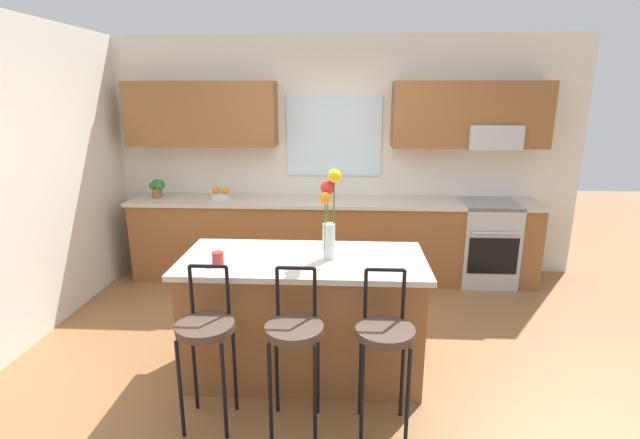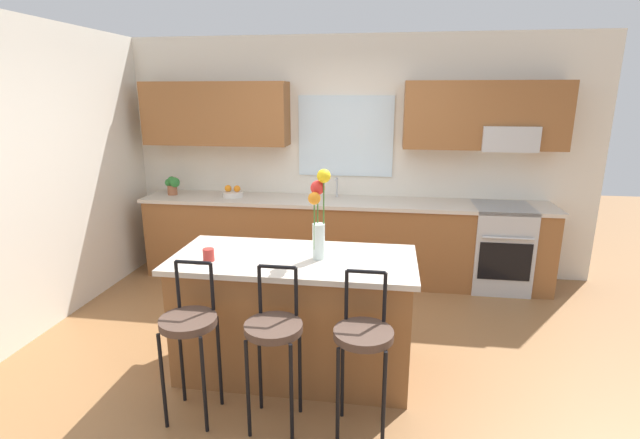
% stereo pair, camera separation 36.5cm
% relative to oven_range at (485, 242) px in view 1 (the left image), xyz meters
% --- Properties ---
extents(ground_plane, '(14.00, 14.00, 0.00)m').
position_rel_oven_range_xyz_m(ground_plane, '(-1.72, -1.68, -0.46)').
color(ground_plane, olive).
extents(wall_left, '(0.12, 4.60, 2.70)m').
position_rel_oven_range_xyz_m(wall_left, '(-4.28, -1.38, 0.89)').
color(wall_left, silver).
rests_on(wall_left, ground).
extents(back_wall_assembly, '(5.60, 0.50, 2.70)m').
position_rel_oven_range_xyz_m(back_wall_assembly, '(-1.68, 0.31, 1.05)').
color(back_wall_assembly, silver).
rests_on(back_wall_assembly, ground).
extents(counter_run, '(4.56, 0.64, 0.92)m').
position_rel_oven_range_xyz_m(counter_run, '(-1.72, 0.02, 0.01)').
color(counter_run, brown).
rests_on(counter_run, ground).
extents(sink_faucet, '(0.02, 0.13, 0.23)m').
position_rel_oven_range_xyz_m(sink_faucet, '(-1.80, 0.17, 0.60)').
color(sink_faucet, '#B7BABC').
rests_on(sink_faucet, counter_run).
extents(oven_range, '(0.60, 0.64, 0.92)m').
position_rel_oven_range_xyz_m(oven_range, '(0.00, 0.00, 0.00)').
color(oven_range, '#B7BABC').
rests_on(oven_range, ground).
extents(kitchen_island, '(1.77, 0.82, 0.92)m').
position_rel_oven_range_xyz_m(kitchen_island, '(-1.88, -1.89, 0.00)').
color(kitchen_island, brown).
rests_on(kitchen_island, ground).
extents(bar_stool_near, '(0.36, 0.36, 1.04)m').
position_rel_oven_range_xyz_m(bar_stool_near, '(-2.43, -2.52, 0.18)').
color(bar_stool_near, black).
rests_on(bar_stool_near, ground).
extents(bar_stool_middle, '(0.36, 0.36, 1.04)m').
position_rel_oven_range_xyz_m(bar_stool_middle, '(-1.88, -2.52, 0.18)').
color(bar_stool_middle, black).
rests_on(bar_stool_middle, ground).
extents(bar_stool_far, '(0.36, 0.36, 1.04)m').
position_rel_oven_range_xyz_m(bar_stool_far, '(-1.33, -2.52, 0.18)').
color(bar_stool_far, black).
rests_on(bar_stool_far, ground).
extents(flower_vase, '(0.16, 0.16, 0.65)m').
position_rel_oven_range_xyz_m(flower_vase, '(-1.69, -1.90, 0.81)').
color(flower_vase, silver).
rests_on(flower_vase, kitchen_island).
extents(mug_ceramic, '(0.08, 0.08, 0.09)m').
position_rel_oven_range_xyz_m(mug_ceramic, '(-2.46, -2.06, 0.51)').
color(mug_ceramic, '#A52D28').
rests_on(mug_ceramic, kitchen_island).
extents(fruit_bowl_oranges, '(0.24, 0.24, 0.13)m').
position_rel_oven_range_xyz_m(fruit_bowl_oranges, '(-2.99, 0.02, 0.50)').
color(fruit_bowl_oranges, silver).
rests_on(fruit_bowl_oranges, counter_run).
extents(potted_plant_small, '(0.19, 0.13, 0.22)m').
position_rel_oven_range_xyz_m(potted_plant_small, '(-3.72, 0.02, 0.59)').
color(potted_plant_small, '#9E5B3D').
rests_on(potted_plant_small, counter_run).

